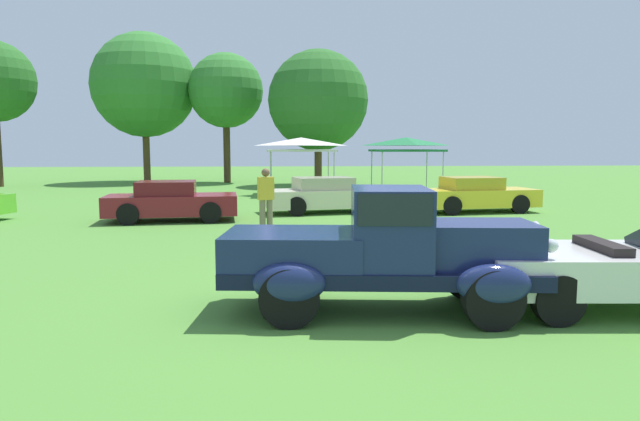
# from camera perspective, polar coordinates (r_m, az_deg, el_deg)

# --- Properties ---
(ground_plane) EXTENTS (120.00, 120.00, 0.00)m
(ground_plane) POSITION_cam_1_polar(r_m,az_deg,el_deg) (7.95, 3.85, -9.94)
(ground_plane) COLOR #4C8433
(feature_pickup_truck) EXTENTS (4.41, 2.16, 1.70)m
(feature_pickup_truck) POSITION_cam_1_polar(r_m,az_deg,el_deg) (7.68, 6.49, -3.93)
(feature_pickup_truck) COLOR black
(feature_pickup_truck) RESTS_ON ground_plane
(neighbor_convertible) EXTENTS (4.47, 2.04, 1.40)m
(neighbor_convertible) POSITION_cam_1_polar(r_m,az_deg,el_deg) (9.00, 29.62, -5.05)
(neighbor_convertible) COLOR silver
(neighbor_convertible) RESTS_ON ground_plane
(show_car_burgundy) EXTENTS (4.05, 2.05, 1.22)m
(show_car_burgundy) POSITION_cam_1_polar(r_m,az_deg,el_deg) (17.73, -14.90, 0.89)
(show_car_burgundy) COLOR maroon
(show_car_burgundy) RESTS_ON ground_plane
(show_car_cream) EXTENTS (4.57, 2.50, 1.22)m
(show_car_cream) POSITION_cam_1_polar(r_m,az_deg,el_deg) (19.41, 0.73, 1.57)
(show_car_cream) COLOR beige
(show_car_cream) RESTS_ON ground_plane
(show_car_yellow) EXTENTS (4.32, 2.20, 1.22)m
(show_car_yellow) POSITION_cam_1_polar(r_m,az_deg,el_deg) (20.30, 15.45, 1.55)
(show_car_yellow) COLOR yellow
(show_car_yellow) RESTS_ON ground_plane
(spectator_near_truck) EXTENTS (0.45, 0.35, 1.69)m
(spectator_near_truck) POSITION_cam_1_polar(r_m,az_deg,el_deg) (14.99, -5.51, 1.31)
(spectator_near_truck) COLOR #7F7056
(spectator_near_truck) RESTS_ON ground_plane
(canopy_tent_left_field) EXTENTS (3.19, 3.19, 2.71)m
(canopy_tent_left_field) POSITION_cam_1_polar(r_m,az_deg,el_deg) (26.82, -1.95, 6.80)
(canopy_tent_left_field) COLOR #B7B7BC
(canopy_tent_left_field) RESTS_ON ground_plane
(canopy_tent_center_field) EXTENTS (3.05, 3.05, 2.71)m
(canopy_tent_center_field) POSITION_cam_1_polar(r_m,az_deg,el_deg) (26.56, 8.72, 6.73)
(canopy_tent_center_field) COLOR #B7B7BC
(canopy_tent_center_field) RESTS_ON ground_plane
(treeline_mid_left) EXTENTS (6.62, 6.62, 9.52)m
(treeline_mid_left) POSITION_cam_1_polar(r_m,az_deg,el_deg) (38.44, -17.40, 12.03)
(treeline_mid_left) COLOR brown
(treeline_mid_left) RESTS_ON ground_plane
(treeline_center) EXTENTS (4.71, 4.71, 8.18)m
(treeline_center) POSITION_cam_1_polar(r_m,az_deg,el_deg) (36.78, -9.53, 11.87)
(treeline_center) COLOR #47331E
(treeline_center) RESTS_ON ground_plane
(treeline_mid_right) EXTENTS (5.88, 5.88, 7.94)m
(treeline_mid_right) POSITION_cam_1_polar(r_m,az_deg,el_deg) (33.59, -0.19, 11.10)
(treeline_mid_right) COLOR brown
(treeline_mid_right) RESTS_ON ground_plane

